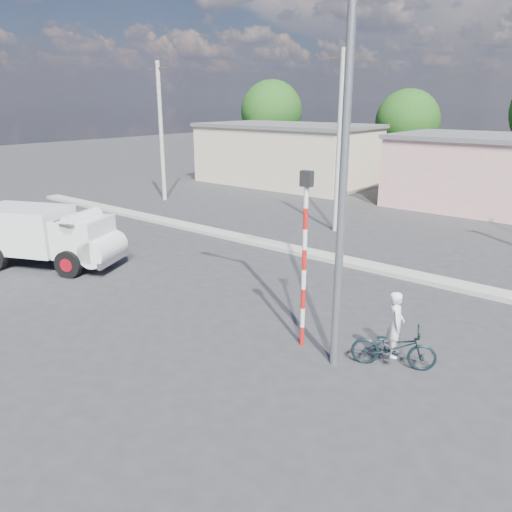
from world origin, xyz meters
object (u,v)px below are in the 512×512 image
Objects in this scene: truck at (49,235)px; cyclist at (395,336)px; traffic_pole at (305,246)px; bicycle at (394,347)px; streetlight at (338,147)px.

truck is 12.93m from cyclist.
traffic_pole is at bearing -20.74° from truck.
cyclist is 2.91m from traffic_pole.
bicycle is 3.08m from traffic_pole.
traffic_pole reaches higher than cyclist.
truck is 10.77m from traffic_pole.
traffic_pole is (-2.22, -0.42, 1.82)m from cyclist.
streetlight reaches higher than bicycle.
streetlight is (11.59, 0.33, 3.77)m from truck.
traffic_pole is at bearing 76.27° from cyclist.
truck is 12.94m from bicycle.
traffic_pole is at bearing 162.27° from streetlight.
bicycle is at bearing 29.44° from streetlight.
streetlight reaches higher than truck.
truck is at bearing -176.61° from traffic_pole.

